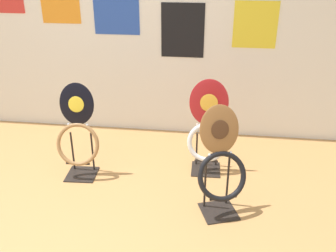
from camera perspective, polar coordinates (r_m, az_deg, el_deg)
ground_plane at (r=3.05m, az=-15.74°, el=-16.08°), size 14.00×14.00×0.00m
wall_back at (r=4.25m, az=-7.49°, el=15.93°), size 8.00×0.07×2.60m
toilet_seat_display_jazz_black at (r=3.55m, az=-13.57°, el=-1.15°), size 0.41×0.30×0.90m
toilet_seat_display_crimson_swirl at (r=3.56m, az=6.04°, el=-1.13°), size 0.39×0.29×0.92m
toilet_seat_display_woodgrain at (r=2.98m, az=8.06°, el=-5.87°), size 0.45×0.40×0.91m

